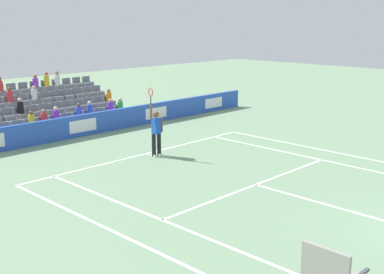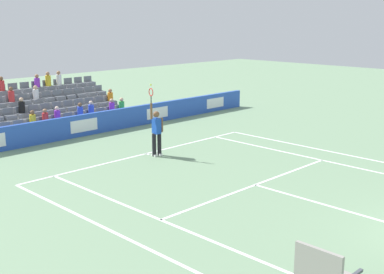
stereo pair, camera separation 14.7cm
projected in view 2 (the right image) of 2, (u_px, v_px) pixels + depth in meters
line_baseline at (146, 154)px, 20.11m from camera, size 10.97×0.10×0.01m
line_service at (255, 185)px, 16.35m from camera, size 8.23×0.10×0.01m
line_centre_service at (346, 211)px, 14.15m from camera, size 0.10×6.40×0.01m
line_singles_sideline_left at (172, 225)px, 13.19m from camera, size 0.10×11.89×0.01m
line_singles_sideline_right at (333, 162)px, 18.88m from camera, size 0.10×11.89×0.01m
line_doubles_sideline_left at (131, 241)px, 12.25m from camera, size 0.10×11.89×0.01m
line_doubles_sideline_right at (350, 156)px, 19.82m from camera, size 0.10×11.89×0.01m
line_centre_mark at (148, 154)px, 20.04m from camera, size 0.10×0.20×0.01m
sponsor_barrier at (83, 125)px, 23.05m from camera, size 22.30×0.22×1.00m
tennis_player at (156, 131)px, 19.58m from camera, size 0.52×0.39×2.85m
stadium_stand at (50, 113)px, 25.02m from camera, size 6.82×3.80×2.62m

